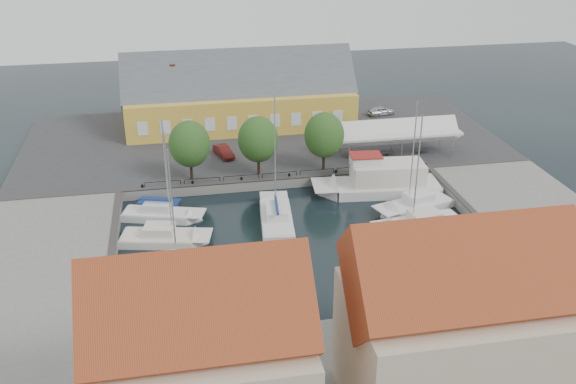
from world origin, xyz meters
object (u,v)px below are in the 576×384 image
(center_sailboat, at_px, (276,219))
(west_boat_a, at_px, (162,216))
(tent_canopy, at_px, (397,132))
(west_boat_b, at_px, (164,240))
(car_red, at_px, (224,151))
(warehouse, at_px, (235,98))
(trawler, at_px, (381,183))
(west_boat_c, at_px, (167,271))
(east_boat_a, at_px, (415,207))
(east_boat_b, at_px, (420,226))
(car_silver, at_px, (381,111))
(launch_nw, at_px, (158,205))
(launch_sw, at_px, (147,319))

(center_sailboat, height_order, west_boat_a, center_sailboat)
(tent_canopy, height_order, center_sailboat, center_sailboat)
(west_boat_b, bearing_deg, car_red, 67.38)
(warehouse, bearing_deg, tent_canopy, -39.86)
(car_red, distance_m, trawler, 18.25)
(west_boat_c, bearing_deg, west_boat_a, 91.90)
(center_sailboat, relative_size, east_boat_a, 1.11)
(trawler, distance_m, west_boat_b, 22.94)
(east_boat_b, bearing_deg, car_red, 131.34)
(car_red, xyz_separation_m, trawler, (15.08, -10.26, -0.59))
(warehouse, bearing_deg, car_silver, -0.25)
(tent_canopy, relative_size, west_boat_c, 1.24)
(east_boat_a, bearing_deg, west_boat_a, 173.96)
(warehouse, bearing_deg, launch_nw, -116.56)
(center_sailboat, xyz_separation_m, launch_sw, (-11.73, -13.00, -0.27))
(launch_sw, xyz_separation_m, launch_nw, (0.90, 18.75, -0.00))
(east_boat_b, bearing_deg, warehouse, 115.10)
(east_boat_b, distance_m, launch_nw, 25.38)
(tent_canopy, distance_m, trawler, 8.64)
(east_boat_a, height_order, launch_nw, east_boat_a)
(launch_nw, bearing_deg, warehouse, 63.44)
(tent_canopy, xyz_separation_m, west_boat_a, (-26.21, -8.94, -3.41))
(trawler, bearing_deg, car_silver, 71.83)
(east_boat_b, relative_size, west_boat_c, 1.03)
(east_boat_a, distance_m, west_boat_a, 24.34)
(car_silver, bearing_deg, west_boat_a, 116.82)
(east_boat_b, relative_size, launch_sw, 2.16)
(trawler, height_order, east_boat_a, east_boat_a)
(launch_sw, bearing_deg, west_boat_c, 75.31)
(trawler, bearing_deg, car_red, 145.77)
(car_silver, distance_m, west_boat_c, 43.43)
(east_boat_b, height_order, launch_nw, east_boat_b)
(east_boat_b, relative_size, west_boat_b, 1.06)
(east_boat_a, distance_m, west_boat_b, 24.16)
(west_boat_b, bearing_deg, warehouse, 70.89)
(warehouse, height_order, launch_nw, warehouse)
(trawler, bearing_deg, west_boat_c, -151.86)
(center_sailboat, height_order, west_boat_c, center_sailboat)
(trawler, bearing_deg, warehouse, 120.82)
(east_boat_a, height_order, launch_sw, east_boat_a)
(east_boat_b, distance_m, west_boat_c, 23.22)
(car_red, relative_size, center_sailboat, 0.29)
(tent_canopy, bearing_deg, west_boat_c, -144.00)
(tent_canopy, relative_size, car_red, 3.81)
(tent_canopy, distance_m, car_red, 19.51)
(warehouse, xyz_separation_m, east_boat_a, (14.59, -25.36, -4.17))
(center_sailboat, xyz_separation_m, east_boat_b, (12.81, -3.50, -0.10))
(warehouse, xyz_separation_m, car_red, (-2.55, -10.74, -2.82))
(car_red, bearing_deg, east_boat_b, -65.37)
(tent_canopy, bearing_deg, east_boat_b, -100.83)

